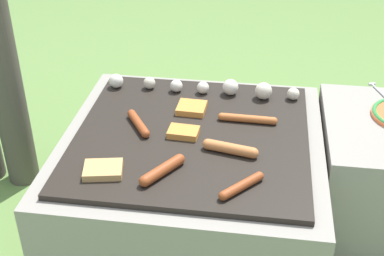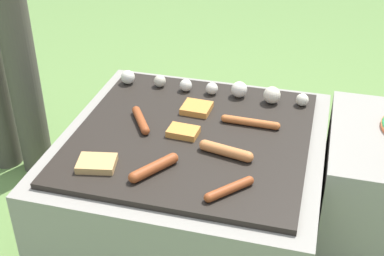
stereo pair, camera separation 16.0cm
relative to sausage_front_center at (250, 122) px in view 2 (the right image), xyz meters
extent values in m
plane|color=#608442|center=(-0.16, -0.09, -0.39)|extent=(14.00, 14.00, 0.00)
cube|color=gray|center=(-0.16, -0.09, -0.21)|extent=(0.79, 0.79, 0.36)
cube|color=black|center=(-0.16, -0.09, -0.02)|extent=(0.70, 0.70, 0.02)
cylinder|color=#4C473D|center=(-0.84, 0.10, 0.00)|extent=(0.11, 0.11, 0.78)
cylinder|color=#93421E|center=(-0.33, -0.08, 0.00)|extent=(0.09, 0.12, 0.03)
sphere|color=#93421E|center=(-0.30, -0.13, 0.00)|extent=(0.03, 0.03, 0.03)
sphere|color=#93421E|center=(-0.37, -0.02, 0.00)|extent=(0.03, 0.03, 0.03)
cylinder|color=#C6753D|center=(-0.04, -0.18, 0.00)|extent=(0.14, 0.06, 0.03)
sphere|color=#C6753D|center=(-0.11, -0.17, 0.00)|extent=(0.03, 0.03, 0.03)
sphere|color=#C6753D|center=(0.03, -0.19, 0.00)|extent=(0.03, 0.03, 0.03)
cylinder|color=#B7602D|center=(0.00, 0.00, 0.00)|extent=(0.16, 0.03, 0.02)
sphere|color=#B7602D|center=(0.08, 0.00, 0.00)|extent=(0.02, 0.02, 0.02)
sphere|color=#B7602D|center=(-0.08, 0.00, 0.00)|extent=(0.02, 0.02, 0.02)
cylinder|color=#93421E|center=(-0.21, -0.31, 0.00)|extent=(0.10, 0.13, 0.03)
sphere|color=#93421E|center=(-0.25, -0.36, 0.00)|extent=(0.03, 0.03, 0.03)
sphere|color=#93421E|center=(-0.17, -0.25, 0.00)|extent=(0.03, 0.03, 0.03)
cylinder|color=#93421E|center=(0.00, -0.34, 0.00)|extent=(0.11, 0.11, 0.02)
sphere|color=#93421E|center=(0.05, -0.29, 0.00)|extent=(0.02, 0.02, 0.02)
sphere|color=#93421E|center=(-0.04, -0.39, 0.00)|extent=(0.02, 0.02, 0.02)
cube|color=#D18438|center=(-0.19, -0.10, 0.00)|extent=(0.09, 0.07, 0.02)
cube|color=tan|center=(-0.37, -0.32, 0.00)|extent=(0.12, 0.10, 0.02)
cube|color=#D18438|center=(-0.18, 0.05, 0.00)|extent=(0.09, 0.09, 0.02)
sphere|color=silver|center=(-0.47, 0.17, 0.01)|extent=(0.05, 0.05, 0.05)
sphere|color=beige|center=(-0.35, 0.18, 0.01)|extent=(0.04, 0.04, 0.04)
sphere|color=silver|center=(-0.25, 0.17, 0.01)|extent=(0.04, 0.04, 0.04)
sphere|color=silver|center=(-0.16, 0.17, 0.01)|extent=(0.04, 0.04, 0.04)
sphere|color=silver|center=(-0.07, 0.18, 0.02)|extent=(0.05, 0.05, 0.05)
sphere|color=beige|center=(0.04, 0.16, 0.02)|extent=(0.06, 0.06, 0.06)
sphere|color=beige|center=(0.14, 0.17, 0.01)|extent=(0.04, 0.04, 0.04)
camera|label=1|loc=(0.03, -1.44, 0.85)|focal=50.00mm
camera|label=2|loc=(0.19, -1.41, 0.85)|focal=50.00mm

